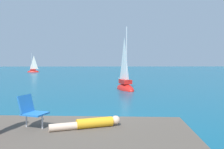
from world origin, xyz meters
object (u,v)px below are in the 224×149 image
object	(u,v)px
sailboat_near	(125,86)
sailboat_far	(33,71)
person_sunbather	(90,123)
beach_chair	(31,110)

from	to	relation	value
sailboat_near	sailboat_far	world-z (taller)	sailboat_near
person_sunbather	beach_chair	distance (m)	1.48
sailboat_far	person_sunbather	xyz separation A→B (m)	(14.51, -43.39, 0.77)
sailboat_near	beach_chair	size ratio (longest dim) A/B	7.23
sailboat_near	person_sunbather	distance (m)	14.78
beach_chair	sailboat_near	bearing A→B (deg)	97.79
beach_chair	sailboat_far	bearing A→B (deg)	127.65
sailboat_far	person_sunbather	bearing A→B (deg)	101.11
sailboat_near	beach_chair	xyz separation A→B (m)	(-3.38, -14.55, 1.02)
sailboat_near	sailboat_far	bearing A→B (deg)	-167.51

